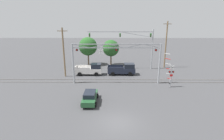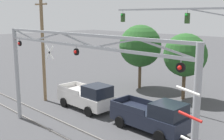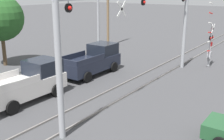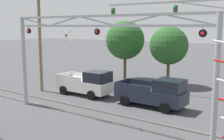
% 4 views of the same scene
% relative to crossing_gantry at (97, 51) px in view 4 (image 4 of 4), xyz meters
% --- Properties ---
extents(rail_track_near, '(80.00, 0.08, 0.10)m').
position_rel_crossing_gantry_xyz_m(rail_track_near, '(0.01, 0.28, -4.49)').
color(rail_track_near, gray).
rests_on(rail_track_near, ground_plane).
extents(rail_track_far, '(80.00, 0.08, 0.10)m').
position_rel_crossing_gantry_xyz_m(rail_track_far, '(0.01, 1.72, -4.49)').
color(rail_track_far, gray).
rests_on(rail_track_far, ground_plane).
extents(crossing_gantry, '(14.62, 0.30, 6.71)m').
position_rel_crossing_gantry_xyz_m(crossing_gantry, '(0.00, 0.00, 0.00)').
color(crossing_gantry, '#9EA0A5').
rests_on(crossing_gantry, ground_plane).
extents(traffic_signal_span, '(14.16, 0.39, 8.68)m').
position_rel_crossing_gantry_xyz_m(traffic_signal_span, '(4.56, 9.61, 1.55)').
color(traffic_signal_span, '#9EA0A5').
rests_on(traffic_signal_span, ground_plane).
extents(pickup_truck_lead, '(5.36, 2.27, 2.24)m').
position_rel_crossing_gantry_xyz_m(pickup_truck_lead, '(1.43, 5.05, -3.47)').
color(pickup_truck_lead, '#1E2333').
rests_on(pickup_truck_lead, ground_plane).
extents(pickup_truck_following, '(5.17, 2.27, 2.24)m').
position_rel_crossing_gantry_xyz_m(pickup_truck_following, '(-5.03, 4.89, -3.47)').
color(pickup_truck_following, silver).
rests_on(pickup_truck_following, ground_plane).
extents(utility_pole_left, '(1.80, 0.28, 9.14)m').
position_rel_crossing_gantry_xyz_m(utility_pole_left, '(-9.66, 3.75, 0.17)').
color(utility_pole_left, brown).
rests_on(utility_pole_left, ground_plane).
extents(background_tree_beyond_span, '(4.37, 4.37, 6.67)m').
position_rel_crossing_gantry_xyz_m(background_tree_beyond_span, '(-6.52, 13.31, -0.07)').
color(background_tree_beyond_span, brown).
rests_on(background_tree_beyond_span, ground_plane).
extents(background_tree_far_left_verge, '(3.90, 3.90, 6.07)m').
position_rel_crossing_gantry_xyz_m(background_tree_far_left_verge, '(-1.05, 12.98, -0.43)').
color(background_tree_far_left_verge, brown).
rests_on(background_tree_far_left_verge, ground_plane).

